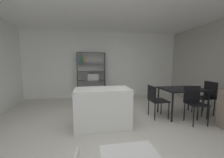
% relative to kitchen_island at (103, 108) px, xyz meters
% --- Properties ---
extents(ground_plane, '(9.75, 9.75, 0.00)m').
position_rel_kitchen_island_xyz_m(ground_plane, '(0.12, -0.17, -0.44)').
color(ground_plane, beige).
extents(back_partition, '(7.09, 0.06, 2.75)m').
position_rel_kitchen_island_xyz_m(back_partition, '(0.12, 2.88, 0.93)').
color(back_partition, white).
rests_on(back_partition, ground_plane).
extents(kitchen_island, '(1.23, 0.64, 0.89)m').
position_rel_kitchen_island_xyz_m(kitchen_island, '(0.00, 0.00, 0.00)').
color(kitchen_island, white).
rests_on(kitchen_island, ground_plane).
extents(open_bookshelf, '(1.12, 0.33, 1.86)m').
position_rel_kitchen_island_xyz_m(open_bookshelf, '(-0.20, 2.59, 0.48)').
color(open_bookshelf, '#4C4C51').
rests_on(open_bookshelf, ground_plane).
extents(dining_table, '(1.13, 0.80, 0.77)m').
position_rel_kitchen_island_xyz_m(dining_table, '(2.21, 0.28, 0.24)').
color(dining_table, black).
rests_on(dining_table, ground_plane).
extents(dining_chair_near, '(0.45, 0.44, 0.88)m').
position_rel_kitchen_island_xyz_m(dining_chair_near, '(2.22, -0.16, 0.10)').
color(dining_chair_near, black).
rests_on(dining_chair_near, ground_plane).
extents(dining_chair_window_side, '(0.45, 0.42, 0.93)m').
position_rel_kitchen_island_xyz_m(dining_chair_window_side, '(2.99, 0.28, 0.11)').
color(dining_chair_window_side, black).
rests_on(dining_chair_window_side, ground_plane).
extents(dining_chair_island_side, '(0.44, 0.43, 0.86)m').
position_rel_kitchen_island_xyz_m(dining_chair_island_side, '(1.43, 0.28, 0.08)').
color(dining_chair_island_side, black).
rests_on(dining_chair_island_side, ground_plane).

